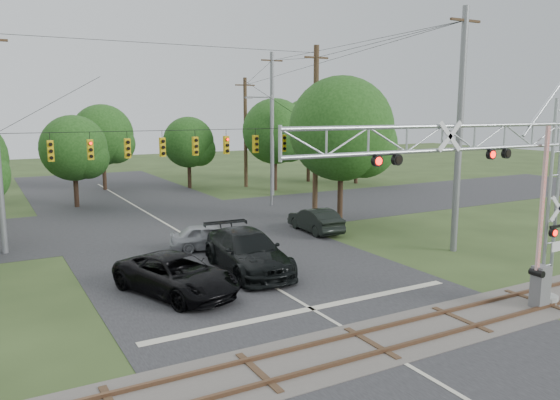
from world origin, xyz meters
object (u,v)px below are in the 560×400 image
pickup_black (177,275)px  streetlight (269,144)px  car_dark (248,251)px  crossing_gantry (490,185)px  traffic_signal_span (193,139)px  sedan_silver (209,237)px

pickup_black → streetlight: (12.93, 16.27, 3.93)m
pickup_black → car_dark: 4.13m
crossing_gantry → streetlight: (4.52, 24.23, -0.09)m
car_dark → crossing_gantry: bearing=-60.2°
traffic_signal_span → streetlight: 10.18m
car_dark → sedan_silver: car_dark is taller
streetlight → sedan_silver: bearing=-131.7°
crossing_gantry → streetlight: streetlight is taller
streetlight → car_dark: bearing=-121.5°
crossing_gantry → sedan_silver: (-4.62, 13.97, -4.13)m
crossing_gantry → pickup_black: size_ratio=2.12×
car_dark → sedan_silver: bearing=94.9°
pickup_black → car_dark: bearing=0.7°
pickup_black → streetlight: bearing=31.6°
car_dark → pickup_black: bearing=-155.3°
sedan_silver → crossing_gantry: bearing=-145.5°
pickup_black → car_dark: size_ratio=0.90×
crossing_gantry → traffic_signal_span: size_ratio=0.63×
crossing_gantry → streetlight: size_ratio=1.44×
streetlight → crossing_gantry: bearing=-100.6°
traffic_signal_span → pickup_black: 12.38m
sedan_silver → traffic_signal_span: bearing=5.1°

